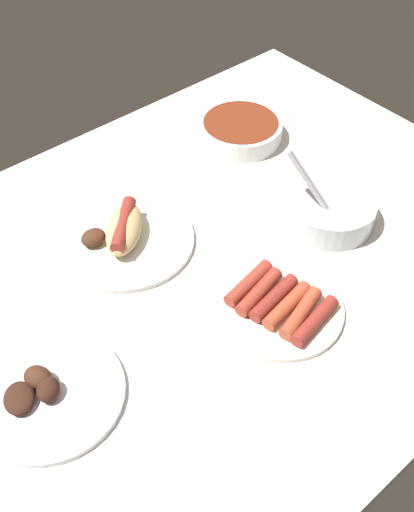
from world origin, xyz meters
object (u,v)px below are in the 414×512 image
(plate_hotdog_assembled, at_px, (124,235))
(bowl_coleslaw, at_px, (331,210))
(bowl_chili, at_px, (241,129))
(plate_sausages, at_px, (280,305))
(plate_grilled_meat, at_px, (46,393))

(plate_hotdog_assembled, relative_size, bowl_coleslaw, 1.54)
(bowl_chili, bearing_deg, plate_hotdog_assembled, 14.71)
(plate_sausages, bearing_deg, bowl_chili, -124.76)
(bowl_chili, bearing_deg, plate_sausages, 55.24)
(bowl_coleslaw, height_order, plate_sausages, bowl_coleslaw)
(plate_grilled_meat, height_order, plate_sausages, plate_grilled_meat)
(plate_sausages, bearing_deg, plate_grilled_meat, -16.00)
(plate_grilled_meat, relative_size, bowl_chili, 1.25)
(bowl_coleslaw, distance_m, plate_sausages, 0.23)
(plate_hotdog_assembled, distance_m, plate_grilled_meat, 0.32)
(bowl_coleslaw, bearing_deg, plate_hotdog_assembled, -32.10)
(plate_hotdog_assembled, distance_m, bowl_coleslaw, 0.37)
(plate_hotdog_assembled, xyz_separation_m, plate_sausages, (-0.10, 0.29, -0.01))
(bowl_coleslaw, relative_size, plate_sausages, 0.77)
(bowl_chili, bearing_deg, plate_grilled_meat, 23.85)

